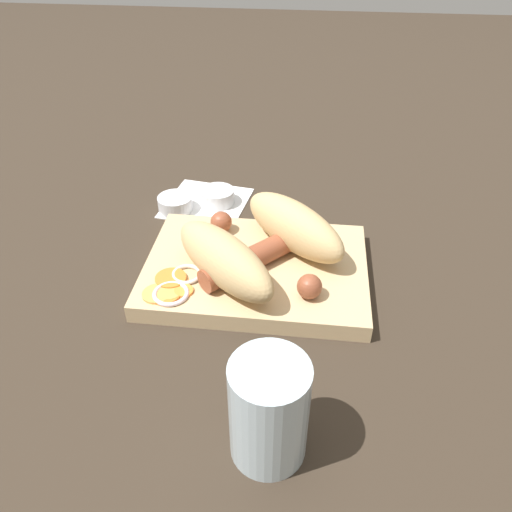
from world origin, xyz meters
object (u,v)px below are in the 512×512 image
object	(u,v)px
food_tray	(256,270)
bread_roll	(261,242)
drink_glass	(269,411)
sausage	(262,252)
condiment_cup_far	(175,205)
condiment_cup_near	(218,198)

from	to	relation	value
food_tray	bread_roll	bearing A→B (deg)	-165.99
bread_roll	drink_glass	bearing A→B (deg)	97.84
sausage	drink_glass	xyz separation A→B (m)	(-0.03, 0.23, 0.01)
bread_roll	food_tray	bearing A→B (deg)	14.01
bread_roll	condiment_cup_far	world-z (taller)	bread_roll
bread_roll	condiment_cup_far	size ratio (longest dim) A/B	4.51
bread_roll	sausage	world-z (taller)	bread_roll
condiment_cup_near	drink_glass	xyz separation A→B (m)	(-0.11, 0.38, 0.04)
bread_roll	condiment_cup_near	bearing A→B (deg)	-63.09
condiment_cup_near	drink_glass	world-z (taller)	drink_glass
food_tray	bread_roll	xyz separation A→B (m)	(-0.01, -0.00, 0.04)
bread_roll	sausage	xyz separation A→B (m)	(-0.00, -0.00, -0.02)
food_tray	sausage	world-z (taller)	sausage
drink_glass	sausage	bearing A→B (deg)	-82.41
condiment_cup_far	bread_roll	bearing A→B (deg)	136.01
food_tray	sausage	size ratio (longest dim) A/B	1.82
food_tray	drink_glass	distance (m)	0.23
sausage	drink_glass	size ratio (longest dim) A/B	1.44
condiment_cup_near	condiment_cup_far	world-z (taller)	same
food_tray	condiment_cup_near	xyz separation A→B (m)	(0.08, -0.16, -0.00)
drink_glass	condiment_cup_near	bearing A→B (deg)	-73.75
food_tray	condiment_cup_far	bearing A→B (deg)	-45.43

